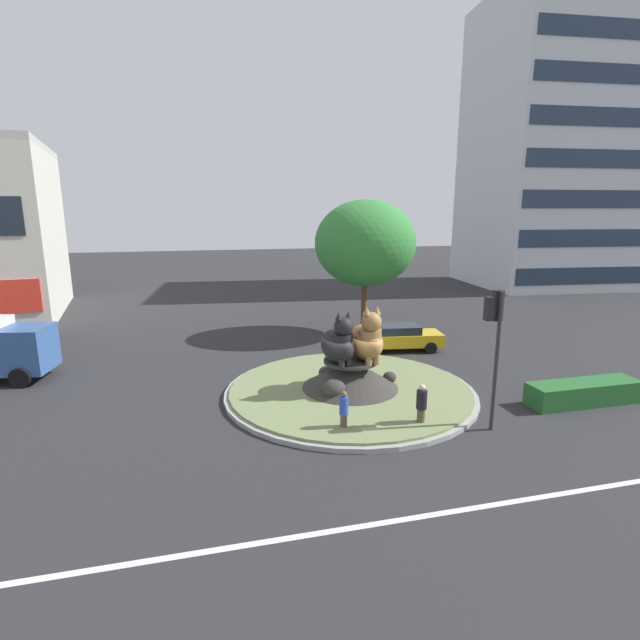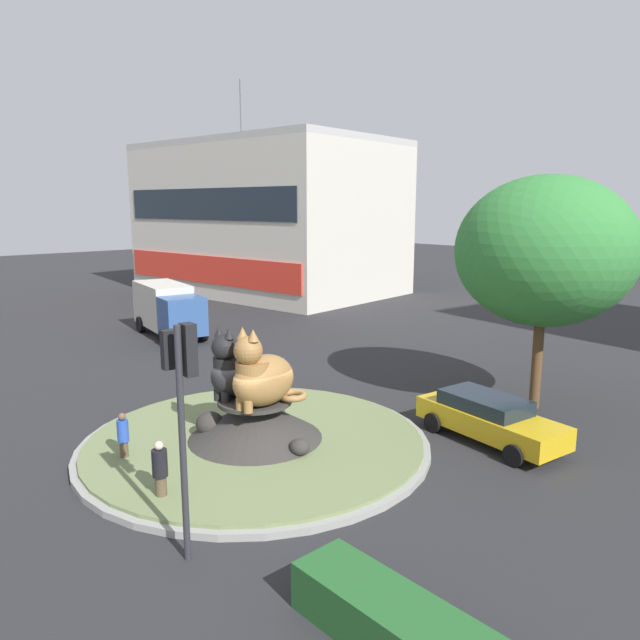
# 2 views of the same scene
# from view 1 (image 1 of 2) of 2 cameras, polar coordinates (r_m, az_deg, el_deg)

# --- Properties ---
(ground_plane) EXTENTS (160.00, 160.00, 0.00)m
(ground_plane) POSITION_cam_1_polar(r_m,az_deg,el_deg) (20.76, 3.54, -8.66)
(ground_plane) COLOR #28282B
(lane_centreline) EXTENTS (112.00, 0.20, 0.01)m
(lane_centreline) POSITION_cam_1_polar(r_m,az_deg,el_deg) (13.77, 15.04, -21.06)
(lane_centreline) COLOR silver
(lane_centreline) RESTS_ON ground
(roundabout_island) EXTENTS (10.55, 10.55, 1.50)m
(roundabout_island) POSITION_cam_1_polar(r_m,az_deg,el_deg) (20.59, 3.54, -7.49)
(roundabout_island) COLOR gray
(roundabout_island) RESTS_ON ground
(cat_statue_black) EXTENTS (1.54, 2.44, 2.22)m
(cat_statue_black) POSITION_cam_1_polar(r_m,az_deg,el_deg) (19.62, 2.24, -2.79)
(cat_statue_black) COLOR black
(cat_statue_black) RESTS_ON roundabout_island
(cat_statue_tabby) EXTENTS (1.51, 2.45, 2.37)m
(cat_statue_tabby) POSITION_cam_1_polar(r_m,az_deg,el_deg) (20.02, 5.53, -2.37)
(cat_statue_tabby) COLOR #9E703D
(cat_statue_tabby) RESTS_ON roundabout_island
(traffic_light_mast) EXTENTS (0.75, 0.50, 4.96)m
(traffic_light_mast) POSITION_cam_1_polar(r_m,az_deg,el_deg) (17.44, 20.00, -1.06)
(traffic_light_mast) COLOR #2D2D33
(traffic_light_mast) RESTS_ON ground
(office_tower) EXTENTS (15.74, 14.59, 27.54)m
(office_tower) POSITION_cam_1_polar(r_m,az_deg,el_deg) (56.36, 25.90, 17.86)
(office_tower) COLOR silver
(office_tower) RESTS_ON ground
(clipped_hedge_strip) EXTENTS (4.70, 1.20, 0.90)m
(clipped_hedge_strip) POSITION_cam_1_polar(r_m,az_deg,el_deg) (22.25, 28.69, -7.54)
(clipped_hedge_strip) COLOR #235B28
(clipped_hedge_strip) RESTS_ON ground
(broadleaf_tree_behind_island) EXTENTS (6.13, 6.13, 8.26)m
(broadleaf_tree_behind_island) POSITION_cam_1_polar(r_m,az_deg,el_deg) (29.72, 5.36, 8.99)
(broadleaf_tree_behind_island) COLOR brown
(broadleaf_tree_behind_island) RESTS_ON ground
(pedestrian_black_shirt) EXTENTS (0.38, 0.38, 1.67)m
(pedestrian_black_shirt) POSITION_cam_1_polar(r_m,az_deg,el_deg) (17.61, 11.89, -9.89)
(pedestrian_black_shirt) COLOR brown
(pedestrian_black_shirt) RESTS_ON ground
(pedestrian_blue_shirt) EXTENTS (0.31, 0.31, 1.56)m
(pedestrian_blue_shirt) POSITION_cam_1_polar(r_m,az_deg,el_deg) (16.93, 2.83, -10.73)
(pedestrian_blue_shirt) COLOR brown
(pedestrian_blue_shirt) RESTS_ON ground
(sedan_on_far_lane) EXTENTS (4.91, 2.39, 1.43)m
(sedan_on_far_lane) POSITION_cam_1_polar(r_m,az_deg,el_deg) (27.03, 9.17, -1.98)
(sedan_on_far_lane) COLOR gold
(sedan_on_far_lane) RESTS_ON ground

